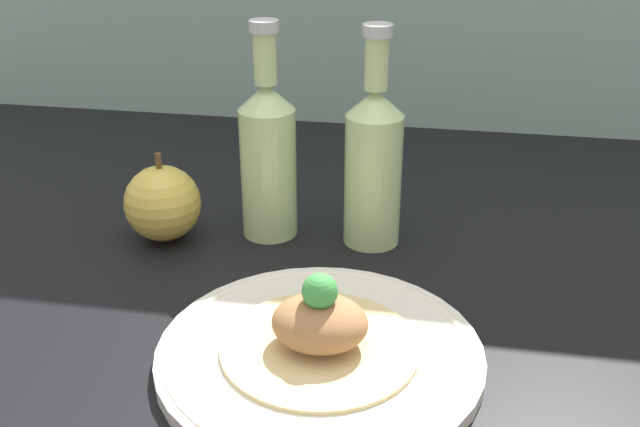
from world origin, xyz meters
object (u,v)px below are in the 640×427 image
at_px(plated_food, 320,328).
at_px(apple, 163,203).
at_px(cider_bottle_left, 268,155).
at_px(cider_bottle_right, 373,162).
at_px(plate, 320,353).

relative_size(plated_food, apple, 1.67).
xyz_separation_m(plated_food, cider_bottle_left, (-0.10, 0.23, 0.06)).
bearing_deg(plated_food, cider_bottle_right, 85.65).
distance_m(cider_bottle_right, apple, 0.24).
relative_size(plate, apple, 2.75).
distance_m(plated_food, apple, 0.29).
bearing_deg(cider_bottle_right, cider_bottle_left, 180.00).
bearing_deg(plate, plated_food, 0.00).
relative_size(plated_food, cider_bottle_right, 0.71).
height_order(plate, cider_bottle_left, cider_bottle_left).
height_order(plated_food, cider_bottle_right, cider_bottle_right).
xyz_separation_m(plate, apple, (-0.21, 0.20, 0.03)).
distance_m(plate, cider_bottle_right, 0.25).
bearing_deg(plate, apple, 137.22).
bearing_deg(apple, plate, -42.78).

